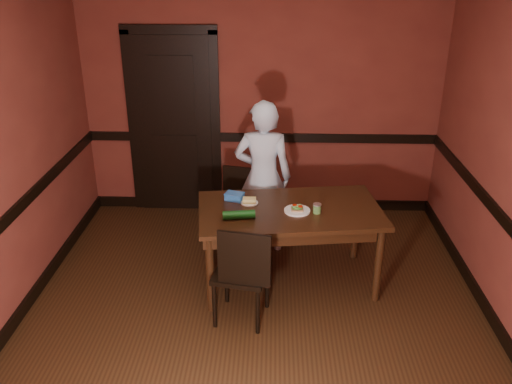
# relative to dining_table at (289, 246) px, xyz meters

# --- Properties ---
(floor) EXTENTS (4.00, 4.50, 0.01)m
(floor) POSITION_rel_dining_table_xyz_m (-0.29, -0.65, -0.38)
(floor) COLOR black
(floor) RESTS_ON ground
(wall_back) EXTENTS (4.00, 0.02, 2.70)m
(wall_back) POSITION_rel_dining_table_xyz_m (-0.29, 1.60, 0.97)
(wall_back) COLOR maroon
(wall_back) RESTS_ON ground
(dado_back) EXTENTS (4.00, 0.03, 0.10)m
(dado_back) POSITION_rel_dining_table_xyz_m (-0.29, 1.59, 0.52)
(dado_back) COLOR black
(dado_back) RESTS_ON ground
(dado_left) EXTENTS (0.03, 4.50, 0.10)m
(dado_left) POSITION_rel_dining_table_xyz_m (-2.28, -0.65, 0.52)
(dado_left) COLOR black
(dado_left) RESTS_ON ground
(baseboard_back) EXTENTS (4.00, 0.03, 0.12)m
(baseboard_back) POSITION_rel_dining_table_xyz_m (-0.29, 1.59, -0.32)
(baseboard_back) COLOR black
(baseboard_back) RESTS_ON ground
(baseboard_left) EXTENTS (0.03, 4.50, 0.12)m
(baseboard_left) POSITION_rel_dining_table_xyz_m (-2.28, -0.65, -0.32)
(baseboard_left) COLOR black
(baseboard_left) RESTS_ON ground
(baseboard_right) EXTENTS (0.03, 4.50, 0.12)m
(baseboard_right) POSITION_rel_dining_table_xyz_m (1.69, -0.65, -0.32)
(baseboard_right) COLOR black
(baseboard_right) RESTS_ON ground
(door) EXTENTS (1.05, 0.07, 2.20)m
(door) POSITION_rel_dining_table_xyz_m (-1.29, 1.57, 0.71)
(door) COLOR black
(door) RESTS_ON ground
(dining_table) EXTENTS (1.73, 1.12, 0.76)m
(dining_table) POSITION_rel_dining_table_xyz_m (0.00, 0.00, 0.00)
(dining_table) COLOR black
(dining_table) RESTS_ON floor
(chair_far) EXTENTS (0.49, 0.49, 0.86)m
(chair_far) POSITION_rel_dining_table_xyz_m (-0.43, 0.56, 0.05)
(chair_far) COLOR black
(chair_far) RESTS_ON floor
(chair_near) EXTENTS (0.50, 0.50, 0.91)m
(chair_near) POSITION_rel_dining_table_xyz_m (-0.41, -0.56, 0.07)
(chair_near) COLOR black
(chair_near) RESTS_ON floor
(person) EXTENTS (0.59, 0.40, 1.58)m
(person) POSITION_rel_dining_table_xyz_m (-0.25, 0.66, 0.41)
(person) COLOR silver
(person) RESTS_ON floor
(sandwich_plate) EXTENTS (0.23, 0.23, 0.06)m
(sandwich_plate) POSITION_rel_dining_table_xyz_m (0.06, -0.06, 0.40)
(sandwich_plate) COLOR white
(sandwich_plate) RESTS_ON dining_table
(sauce_jar) EXTENTS (0.07, 0.07, 0.09)m
(sauce_jar) POSITION_rel_dining_table_xyz_m (0.23, -0.08, 0.42)
(sauce_jar) COLOR #50813C
(sauce_jar) RESTS_ON dining_table
(cheese_saucer) EXTENTS (0.16, 0.16, 0.05)m
(cheese_saucer) POSITION_rel_dining_table_xyz_m (-0.37, 0.10, 0.40)
(cheese_saucer) COLOR white
(cheese_saucer) RESTS_ON dining_table
(food_tub) EXTENTS (0.19, 0.16, 0.07)m
(food_tub) POSITION_rel_dining_table_xyz_m (-0.51, 0.16, 0.42)
(food_tub) COLOR #2B64B3
(food_tub) RESTS_ON dining_table
(wrapped_veg) EXTENTS (0.29, 0.12, 0.08)m
(wrapped_veg) POSITION_rel_dining_table_xyz_m (-0.44, -0.22, 0.42)
(wrapped_veg) COLOR #0E380E
(wrapped_veg) RESTS_ON dining_table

